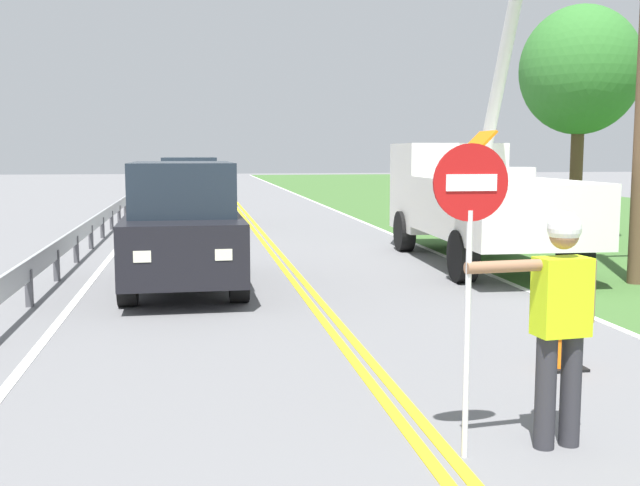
% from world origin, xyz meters
% --- Properties ---
extents(centerline_yellow_left, '(0.11, 110.00, 0.01)m').
position_xyz_m(centerline_yellow_left, '(-0.09, 20.00, 0.01)').
color(centerline_yellow_left, yellow).
rests_on(centerline_yellow_left, ground).
extents(centerline_yellow_right, '(0.11, 110.00, 0.01)m').
position_xyz_m(centerline_yellow_right, '(0.09, 20.00, 0.01)').
color(centerline_yellow_right, yellow).
rests_on(centerline_yellow_right, ground).
extents(edge_line_right, '(0.12, 110.00, 0.01)m').
position_xyz_m(edge_line_right, '(3.60, 20.00, 0.01)').
color(edge_line_right, silver).
rests_on(edge_line_right, ground).
extents(edge_line_left, '(0.12, 110.00, 0.01)m').
position_xyz_m(edge_line_left, '(-3.60, 20.00, 0.01)').
color(edge_line_left, silver).
rests_on(edge_line_left, ground).
extents(flagger_worker, '(1.08, 0.28, 1.83)m').
position_xyz_m(flagger_worker, '(0.95, 4.62, 1.05)').
color(flagger_worker, '#2D2D33').
rests_on(flagger_worker, ground).
extents(stop_sign_paddle, '(0.56, 0.04, 2.33)m').
position_xyz_m(stop_sign_paddle, '(0.19, 4.54, 1.71)').
color(stop_sign_paddle, silver).
rests_on(stop_sign_paddle, ground).
extents(utility_bucket_truck, '(2.86, 6.88, 6.14)m').
position_xyz_m(utility_bucket_truck, '(3.94, 14.39, 1.44)').
color(utility_bucket_truck, white).
rests_on(utility_bucket_truck, ground).
extents(oncoming_suv_nearest, '(1.97, 4.63, 2.10)m').
position_xyz_m(oncoming_suv_nearest, '(-1.97, 12.17, 1.06)').
color(oncoming_suv_nearest, black).
rests_on(oncoming_suv_nearest, ground).
extents(oncoming_suv_second, '(1.96, 4.63, 2.10)m').
position_xyz_m(oncoming_suv_second, '(-1.90, 23.48, 1.06)').
color(oncoming_suv_second, silver).
rests_on(oncoming_suv_second, ground).
extents(traffic_cone_lead, '(0.40, 0.40, 0.70)m').
position_xyz_m(traffic_cone_lead, '(2.04, 6.64, 0.34)').
color(traffic_cone_lead, orange).
rests_on(traffic_cone_lead, ground).
extents(guardrail_left_shoulder, '(0.10, 32.00, 0.71)m').
position_xyz_m(guardrail_left_shoulder, '(-4.20, 16.63, 0.52)').
color(guardrail_left_shoulder, '#9EA0A3').
rests_on(guardrail_left_shoulder, ground).
extents(roadside_tree_verge, '(3.00, 3.00, 5.90)m').
position_xyz_m(roadside_tree_verge, '(7.81, 17.46, 4.27)').
color(roadside_tree_verge, brown).
rests_on(roadside_tree_verge, ground).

